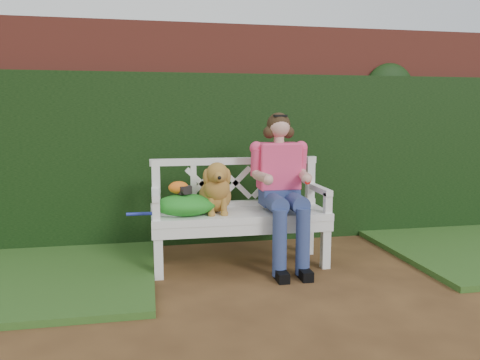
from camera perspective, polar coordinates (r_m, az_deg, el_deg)
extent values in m
plane|color=#3F2916|center=(3.46, 8.90, -14.22)|extent=(60.00, 60.00, 0.00)
cube|color=brown|center=(5.03, 1.77, 5.71)|extent=(10.00, 0.30, 2.20)
cube|color=#1C3312|center=(4.83, 2.33, 2.64)|extent=(10.00, 0.18, 1.70)
cube|color=black|center=(3.87, -6.78, -1.20)|extent=(0.12, 0.11, 0.07)
ellipsoid|color=orange|center=(3.89, -7.50, -0.91)|extent=(0.19, 0.16, 0.11)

